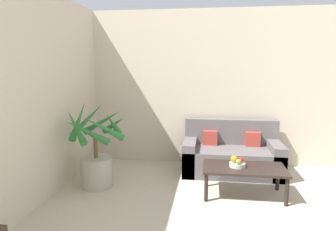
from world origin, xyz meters
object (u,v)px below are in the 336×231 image
(fruit_bowl, at_px, (237,165))
(apple_green, at_px, (238,162))
(coffee_table, at_px, (244,170))
(potted_palm, at_px, (96,155))
(apple_red, at_px, (241,160))
(sofa_loveseat, at_px, (231,156))
(orange_fruit, at_px, (234,159))

(fruit_bowl, xyz_separation_m, apple_green, (0.01, -0.06, 0.06))
(coffee_table, bearing_deg, potted_palm, 178.87)
(potted_palm, xyz_separation_m, apple_green, (1.99, -0.11, 0.02))
(apple_red, xyz_separation_m, apple_green, (-0.04, -0.08, 0.00))
(coffee_table, relative_size, apple_red, 15.60)
(sofa_loveseat, bearing_deg, apple_green, -89.07)
(fruit_bowl, relative_size, orange_fruit, 2.31)
(potted_palm, xyz_separation_m, coffee_table, (2.08, -0.04, -0.12))
(sofa_loveseat, bearing_deg, coffee_table, -83.62)
(potted_palm, bearing_deg, sofa_loveseat, 23.50)
(fruit_bowl, distance_m, apple_green, 0.09)
(potted_palm, relative_size, sofa_loveseat, 0.79)
(sofa_loveseat, bearing_deg, orange_fruit, -92.26)
(coffee_table, bearing_deg, fruit_bowl, -179.20)
(sofa_loveseat, height_order, apple_red, sofa_loveseat)
(orange_fruit, bearing_deg, apple_red, 1.99)
(coffee_table, relative_size, fruit_bowl, 5.15)
(sofa_loveseat, relative_size, coffee_table, 1.43)
(coffee_table, distance_m, apple_green, 0.18)
(coffee_table, relative_size, apple_green, 15.33)
(orange_fruit, bearing_deg, coffee_table, -5.63)
(coffee_table, xyz_separation_m, apple_green, (-0.09, -0.06, 0.14))
(apple_red, bearing_deg, orange_fruit, -178.01)
(fruit_bowl, bearing_deg, sofa_loveseat, 90.51)
(potted_palm, height_order, apple_red, potted_palm)
(coffee_table, xyz_separation_m, orange_fruit, (-0.14, 0.01, 0.15))
(fruit_bowl, bearing_deg, apple_green, -83.12)
(sofa_loveseat, height_order, coffee_table, sofa_loveseat)
(sofa_loveseat, height_order, fruit_bowl, sofa_loveseat)
(apple_red, relative_size, apple_green, 0.98)
(sofa_loveseat, distance_m, apple_red, 0.91)
(apple_red, relative_size, orange_fruit, 0.76)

